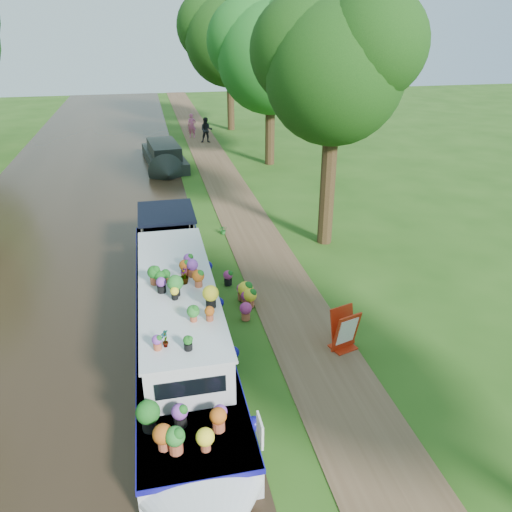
% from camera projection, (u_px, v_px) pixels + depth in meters
% --- Properties ---
extents(ground, '(100.00, 100.00, 0.00)m').
position_uv_depth(ground, '(244.00, 288.00, 16.27)').
color(ground, '#244C13').
rests_on(ground, ground).
extents(canal_water, '(10.00, 100.00, 0.02)m').
position_uv_depth(canal_water, '(50.00, 308.00, 15.12)').
color(canal_water, black).
rests_on(canal_water, ground).
extents(towpath, '(2.20, 100.00, 0.03)m').
position_uv_depth(towpath, '(279.00, 284.00, 16.49)').
color(towpath, brown).
rests_on(towpath, ground).
extents(plant_boat, '(2.29, 13.52, 2.28)m').
position_uv_depth(plant_boat, '(179.00, 318.00, 13.05)').
color(plant_boat, silver).
rests_on(plant_boat, canal_water).
extents(tree_near_overhang, '(5.52, 5.28, 8.99)m').
position_uv_depth(tree_near_overhang, '(334.00, 63.00, 16.89)').
color(tree_near_overhang, '#312110').
rests_on(tree_near_overhang, ground).
extents(tree_near_mid, '(6.90, 6.60, 9.40)m').
position_uv_depth(tree_near_mid, '(270.00, 50.00, 27.71)').
color(tree_near_mid, '#312110').
rests_on(tree_near_mid, ground).
extents(tree_near_far, '(7.59, 7.26, 10.30)m').
position_uv_depth(tree_near_far, '(229.00, 33.00, 37.09)').
color(tree_near_far, '#312110').
rests_on(tree_near_far, ground).
extents(second_boat, '(2.61, 7.22, 1.37)m').
position_uv_depth(second_boat, '(164.00, 156.00, 29.81)').
color(second_boat, black).
rests_on(second_boat, canal_water).
extents(sandwich_board, '(0.76, 0.75, 1.13)m').
position_uv_depth(sandwich_board, '(344.00, 332.00, 13.00)').
color(sandwich_board, '#B4240C').
rests_on(sandwich_board, towpath).
extents(pedestrian_pink, '(0.70, 0.54, 1.72)m').
position_uv_depth(pedestrian_pink, '(192.00, 126.00, 36.84)').
color(pedestrian_pink, pink).
rests_on(pedestrian_pink, towpath).
extents(pedestrian_dark, '(0.94, 0.78, 1.75)m').
position_uv_depth(pedestrian_dark, '(206.00, 130.00, 35.24)').
color(pedestrian_dark, black).
rests_on(pedestrian_dark, towpath).
extents(verge_plant, '(0.35, 0.30, 0.37)m').
position_uv_depth(verge_plant, '(223.00, 230.00, 20.31)').
color(verge_plant, '#216E26').
rests_on(verge_plant, ground).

